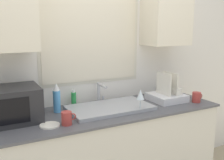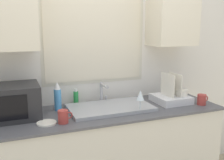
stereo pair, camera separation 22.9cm
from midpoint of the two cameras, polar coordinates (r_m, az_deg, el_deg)
name	(u,v)px [view 2 (the right image)]	position (r m, az deg, el deg)	size (l,w,h in m)	color
countertop	(107,157)	(2.56, 1.53, -16.42)	(2.12, 0.69, 0.92)	beige
wall_back	(95,53)	(2.57, -1.19, 5.92)	(6.00, 0.38, 2.60)	silver
sink_basin	(110,108)	(2.40, 2.37, -6.06)	(0.75, 0.43, 0.03)	#9EA0A5
faucet	(103,91)	(2.56, 0.52, -2.34)	(0.08, 0.19, 0.20)	#B7B7BC
microwave	(12,102)	(2.26, -18.22, -4.51)	(0.43, 0.38, 0.28)	#232326
dish_rack	(172,96)	(2.69, 15.30, -3.52)	(0.32, 0.32, 0.29)	silver
spray_bottle	(58,97)	(2.36, -9.05, -3.65)	(0.06, 0.06, 0.26)	#4C99D8
soap_bottle	(76,98)	(2.53, -5.29, -3.88)	(0.05, 0.05, 0.16)	#268C3F
mug_near_sink	(63,117)	(2.07, -7.42, -7.96)	(0.12, 0.08, 0.10)	#A53833
wine_glass	(140,96)	(2.30, 9.03, -3.49)	(0.07, 0.07, 0.20)	silver
mug_by_rack	(202,100)	(2.71, 21.31, -4.02)	(0.12, 0.08, 0.10)	#A53833
small_plate	(47,123)	(2.09, -10.99, -9.22)	(0.15, 0.15, 0.01)	silver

